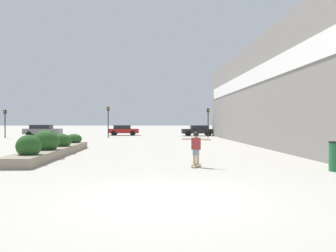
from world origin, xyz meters
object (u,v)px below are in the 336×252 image
at_px(skateboard, 196,165).
at_px(traffic_light_right, 208,118).
at_px(car_center_right, 43,130).
at_px(traffic_light_far_left, 5,119).
at_px(car_rightmost, 123,130).
at_px(car_leftmost, 198,130).
at_px(traffic_light_left, 108,117).
at_px(skateboarder, 196,145).
at_px(car_center_left, 270,129).

xyz_separation_m(skateboard, traffic_light_right, (4.55, 24.40, 2.24)).
height_order(car_center_right, traffic_light_far_left, traffic_light_far_left).
bearing_deg(car_rightmost, car_leftmost, 79.53).
distance_m(traffic_light_left, traffic_light_far_left, 11.50).
bearing_deg(car_center_right, skateboarder, 29.17).
height_order(skateboard, skateboarder, skateboarder).
bearing_deg(car_leftmost, skateboarder, 172.08).
xyz_separation_m(skateboarder, traffic_light_right, (4.55, 24.40, 1.40)).
bearing_deg(traffic_light_left, traffic_light_right, -0.37).
xyz_separation_m(car_leftmost, traffic_light_right, (0.50, -4.74, 1.57)).
distance_m(skateboard, traffic_light_far_left, 30.60).
height_order(car_leftmost, traffic_light_right, traffic_light_right).
xyz_separation_m(car_center_left, car_center_right, (-29.26, -2.76, -0.05)).
xyz_separation_m(skateboard, traffic_light_left, (-6.93, 24.48, 2.33)).
bearing_deg(traffic_light_left, traffic_light_far_left, -179.32).
height_order(car_leftmost, car_center_right, car_center_right).
xyz_separation_m(car_center_right, traffic_light_left, (8.39, -2.97, 1.62)).
bearing_deg(car_center_left, car_leftmost, -83.82).
height_order(car_center_right, traffic_light_left, traffic_light_left).
bearing_deg(traffic_light_left, car_center_right, 160.51).
distance_m(skateboard, skateboarder, 0.83).
bearing_deg(car_rightmost, car_center_left, 87.81).
xyz_separation_m(skateboarder, traffic_light_left, (-6.93, 24.48, 1.49)).
height_order(traffic_light_right, traffic_light_far_left, traffic_light_right).
bearing_deg(traffic_light_right, skateboarder, -100.57).
xyz_separation_m(car_center_left, traffic_light_left, (-20.87, -5.73, 1.58)).
relative_size(car_rightmost, traffic_light_left, 1.14).
relative_size(skateboarder, traffic_light_far_left, 0.42).
xyz_separation_m(car_leftmost, car_center_right, (-19.37, -1.69, 0.04)).
height_order(car_center_right, car_rightmost, car_center_right).
height_order(car_center_left, traffic_light_left, traffic_light_left).
height_order(skateboarder, traffic_light_far_left, traffic_light_far_left).
bearing_deg(car_center_right, traffic_light_left, 70.51).
bearing_deg(car_leftmost, car_center_right, 94.99).
bearing_deg(skateboard, skateboarder, -88.97).
relative_size(skateboarder, car_rightmost, 0.33).
xyz_separation_m(traffic_light_left, traffic_light_right, (11.48, -0.07, -0.09)).
bearing_deg(traffic_light_far_left, skateboarder, -52.87).
distance_m(car_center_right, traffic_light_left, 9.05).
bearing_deg(traffic_light_far_left, car_center_right, 44.97).
height_order(skateboarder, car_center_left, car_center_left).
bearing_deg(traffic_light_left, car_center_left, 15.36).
bearing_deg(car_center_left, car_center_right, -84.61).
bearing_deg(traffic_light_left, car_rightmost, 80.28).
relative_size(car_leftmost, car_rightmost, 1.05).
bearing_deg(skateboarder, car_center_left, 92.83).
relative_size(car_center_right, traffic_light_left, 1.22).
height_order(car_rightmost, traffic_light_left, traffic_light_left).
bearing_deg(traffic_light_far_left, traffic_light_right, 0.16).
distance_m(car_center_left, car_center_right, 29.39).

